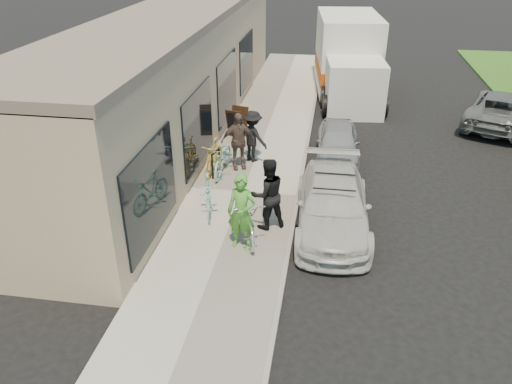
{
  "coord_description": "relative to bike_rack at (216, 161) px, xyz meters",
  "views": [
    {
      "loc": [
        0.32,
        -9.17,
        6.77
      ],
      "look_at": [
        -1.36,
        1.35,
        1.05
      ],
      "focal_mm": 35.0,
      "sensor_mm": 36.0,
      "label": 1
    }
  ],
  "objects": [
    {
      "name": "cruiser_bike_b",
      "position": [
        0.17,
        0.23,
        0.0
      ],
      "size": [
        0.67,
        1.83,
        0.95
      ],
      "primitive_type": "imported",
      "rotation": [
        0.0,
        0.0,
        -0.02
      ],
      "color": "#8ACEC3",
      "rests_on": "sidewalk"
    },
    {
      "name": "curb",
      "position": [
        2.52,
        -0.88,
        -0.56
      ],
      "size": [
        0.12,
        34.0,
        0.13
      ],
      "primitive_type": "cube",
      "color": "gray",
      "rests_on": "ground"
    },
    {
      "name": "far_car_gray",
      "position": [
        9.6,
        6.2,
        0.03
      ],
      "size": [
        3.83,
        5.18,
        1.31
      ],
      "primitive_type": "imported",
      "rotation": [
        0.0,
        0.0,
        2.74
      ],
      "color": "#5C6061",
      "rests_on": "ground"
    },
    {
      "name": "tandem_bike",
      "position": [
        1.44,
        -3.06,
        0.06
      ],
      "size": [
        1.41,
        2.17,
        1.07
      ],
      "primitive_type": "imported",
      "rotation": [
        0.0,
        0.0,
        0.37
      ],
      "color": "silver",
      "rests_on": "sidewalk"
    },
    {
      "name": "sedan_silver",
      "position": [
        3.54,
        2.16,
        -0.06
      ],
      "size": [
        1.4,
        3.35,
        1.13
      ],
      "primitive_type": "imported",
      "rotation": [
        0.0,
        0.0,
        0.02
      ],
      "color": "#A6A7AC",
      "rests_on": "ground"
    },
    {
      "name": "woman_rider",
      "position": [
        1.44,
        -3.56,
        0.44
      ],
      "size": [
        0.73,
        0.55,
        1.83
      ],
      "primitive_type": "imported",
      "rotation": [
        0.0,
        0.0,
        -0.18
      ],
      "color": "#4C9F35",
      "rests_on": "sidewalk"
    },
    {
      "name": "ground",
      "position": [
        2.97,
        -3.88,
        -0.62
      ],
      "size": [
        120.0,
        120.0,
        0.0
      ],
      "primitive_type": "plane",
      "color": "black",
      "rests_on": "ground"
    },
    {
      "name": "bike_rack",
      "position": [
        0.0,
        0.0,
        0.0
      ],
      "size": [
        0.15,
        0.55,
        0.78
      ],
      "rotation": [
        0.0,
        0.0,
        -0.2
      ],
      "color": "black",
      "rests_on": "sidewalk"
    },
    {
      "name": "man_standing",
      "position": [
        1.9,
        -2.6,
        0.44
      ],
      "size": [
        1.11,
        1.04,
        1.82
      ],
      "primitive_type": "imported",
      "rotation": [
        0.0,
        0.0,
        3.66
      ],
      "color": "black",
      "rests_on": "sidewalk"
    },
    {
      "name": "sidewalk",
      "position": [
        0.97,
        -0.88,
        -0.55
      ],
      "size": [
        3.0,
        34.0,
        0.15
      ],
      "primitive_type": "cube",
      "color": "#AAA599",
      "rests_on": "ground"
    },
    {
      "name": "sedan_white",
      "position": [
        3.48,
        -2.1,
        0.01
      ],
      "size": [
        1.97,
        4.45,
        1.31
      ],
      "rotation": [
        0.0,
        0.0,
        0.04
      ],
      "color": "silver",
      "rests_on": "ground"
    },
    {
      "name": "bystander_b",
      "position": [
        0.55,
        0.61,
        0.41
      ],
      "size": [
        1.12,
        0.8,
        1.77
      ],
      "primitive_type": "imported",
      "rotation": [
        0.0,
        0.0,
        0.4
      ],
      "color": "brown",
      "rests_on": "sidewalk"
    },
    {
      "name": "cruiser_bike_c",
      "position": [
        -0.12,
        0.19,
        0.03
      ],
      "size": [
        0.58,
        1.7,
        1.01
      ],
      "primitive_type": "imported",
      "rotation": [
        0.0,
        0.0,
        -0.07
      ],
      "color": "gold",
      "rests_on": "sidewalk"
    },
    {
      "name": "storefront",
      "position": [
        -2.27,
        4.11,
        1.5
      ],
      "size": [
        3.6,
        20.0,
        4.22
      ],
      "color": "tan",
      "rests_on": "ground"
    },
    {
      "name": "sandwich_board",
      "position": [
        0.02,
        3.16,
        0.05
      ],
      "size": [
        0.75,
        0.76,
        1.02
      ],
      "rotation": [
        0.0,
        0.0,
        -0.25
      ],
      "color": "black",
      "rests_on": "sidewalk"
    },
    {
      "name": "moving_truck",
      "position": [
        3.81,
        9.46,
        0.85
      ],
      "size": [
        3.2,
        6.98,
        3.32
      ],
      "rotation": [
        0.0,
        0.0,
        0.1
      ],
      "color": "silver",
      "rests_on": "ground"
    },
    {
      "name": "cruiser_bike_a",
      "position": [
        0.29,
        -2.13,
        0.01
      ],
      "size": [
        0.84,
        1.67,
        0.97
      ],
      "primitive_type": "imported",
      "rotation": [
        0.0,
        0.0,
        0.25
      ],
      "color": "#8ACEC3",
      "rests_on": "sidewalk"
    },
    {
      "name": "bystander_a",
      "position": [
        0.9,
        1.23,
        0.35
      ],
      "size": [
        1.22,
        1.07,
        1.64
      ],
      "primitive_type": "imported",
      "rotation": [
        0.0,
        0.0,
        2.59
      ],
      "color": "black",
      "rests_on": "sidewalk"
    }
  ]
}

